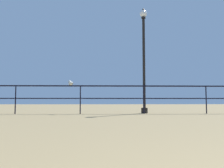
% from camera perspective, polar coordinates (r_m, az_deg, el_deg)
% --- Properties ---
extents(pier_railing, '(25.21, 0.05, 1.12)m').
position_cam_1_polar(pier_railing, '(8.93, 8.16, -2.17)').
color(pier_railing, black).
rests_on(pier_railing, ground_plane).
extents(lamppost_center, '(0.30, 0.30, 4.42)m').
position_cam_1_polar(lamppost_center, '(9.39, 8.17, 7.77)').
color(lamppost_center, black).
rests_on(lamppost_center, ground_plane).
extents(seagull_on_rail, '(0.27, 0.39, 0.20)m').
position_cam_1_polar(seagull_on_rail, '(8.93, -10.57, 0.25)').
color(seagull_on_rail, silver).
rests_on(seagull_on_rail, pier_railing).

